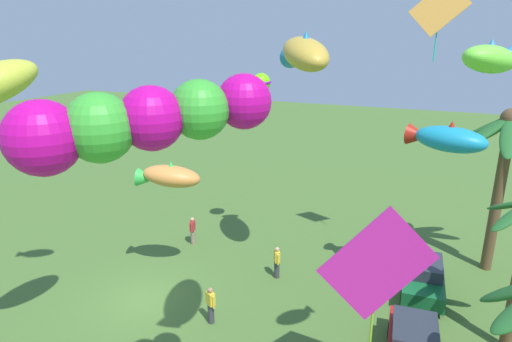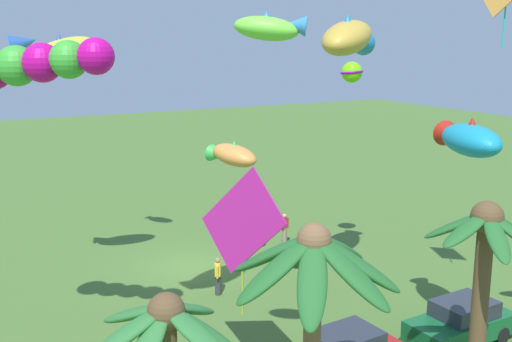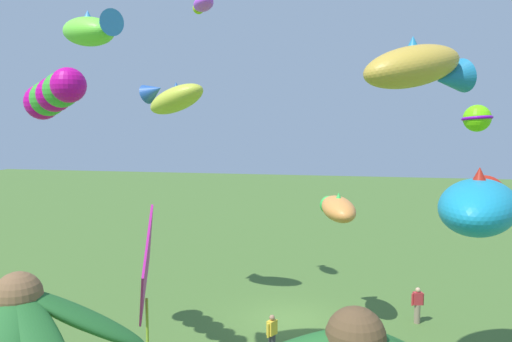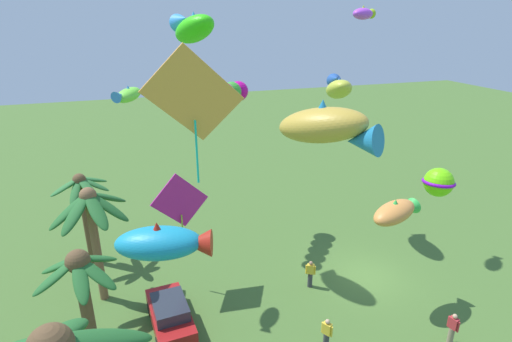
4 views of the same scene
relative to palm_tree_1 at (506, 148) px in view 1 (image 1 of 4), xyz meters
name	(u,v)px [view 1 (image 1 of 4)]	position (x,y,z in m)	size (l,w,h in m)	color
ground_plane	(143,300)	(8.90, -13.97, -6.15)	(120.00, 120.00, 0.00)	#476B2D
palm_tree_1	(506,148)	(0.00, 0.00, 0.00)	(4.65, 4.66, 7.97)	brown
parked_car_0	(423,277)	(3.46, -2.82, -5.40)	(3.98, 1.89, 1.51)	#145B2D
spectator_0	(277,262)	(4.88, -9.25, -5.34)	(0.48, 0.40, 1.59)	#38383D
spectator_1	(211,305)	(9.12, -10.48, -5.34)	(0.39, 0.49, 1.59)	#38383D
spectator_2	(193,231)	(3.43, -14.72, -5.34)	(0.53, 0.32, 1.59)	gray
kite_fish_0	(168,176)	(6.89, -13.69, -1.04)	(2.02, 3.11, 1.29)	#E78E42
kite_fish_1	(304,54)	(4.46, -8.39, 4.15)	(3.93, 3.36, 1.82)	gold
kite_diamond_2	(377,266)	(11.24, -4.10, -1.08)	(1.22, 3.05, 4.52)	#BA1E8D
kite_diamond_3	(439,9)	(1.77, -3.49, 5.92)	(0.60, 2.39, 3.29)	#EE9F3F
kite_tube_5	(138,121)	(16.02, -7.81, 3.43)	(3.66, 3.55, 1.54)	#CC0B8E
kite_ball_7	(261,83)	(2.12, -11.23, 2.68)	(1.45, 1.45, 0.93)	#6FED10
kite_fish_9	(493,58)	(11.44, -2.14, 4.38)	(1.86, 1.58, 0.80)	#75EB3D
kite_fish_10	(445,138)	(3.95, -2.67, 1.03)	(2.11, 3.24, 1.25)	#188FB9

